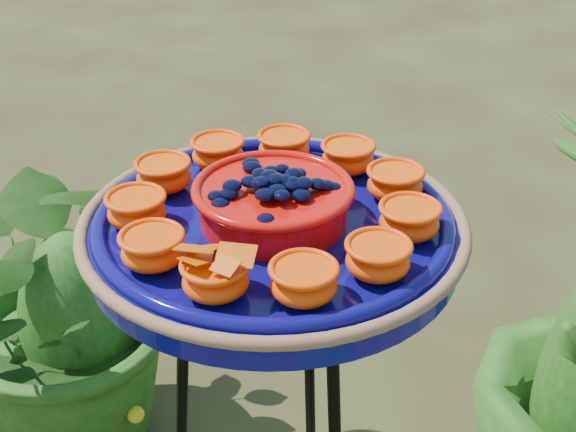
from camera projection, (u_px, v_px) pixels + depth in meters
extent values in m
torus|color=black|center=(274.00, 257.00, 1.08)|extent=(0.31, 0.31, 0.02)
cylinder|color=#0A075B|center=(274.00, 235.00, 1.06)|extent=(0.54, 0.54, 0.04)
torus|color=#926542|center=(273.00, 222.00, 1.05)|extent=(0.52, 0.52, 0.02)
torus|color=#0A075B|center=(273.00, 219.00, 1.05)|extent=(0.47, 0.47, 0.02)
cylinder|color=red|center=(273.00, 205.00, 1.04)|extent=(0.21, 0.21, 0.05)
torus|color=red|center=(273.00, 189.00, 1.03)|extent=(0.21, 0.21, 0.01)
ellipsoid|color=black|center=(273.00, 184.00, 1.02)|extent=(0.17, 0.17, 0.03)
ellipsoid|color=#FF5502|center=(409.00, 223.00, 1.01)|extent=(0.08, 0.08, 0.04)
cylinder|color=#E44604|center=(410.00, 210.00, 1.00)|extent=(0.07, 0.07, 0.01)
ellipsoid|color=#FF5502|center=(395.00, 186.00, 1.10)|extent=(0.08, 0.08, 0.04)
cylinder|color=#E44604|center=(396.00, 174.00, 1.09)|extent=(0.07, 0.07, 0.01)
ellipsoid|color=#FF5502|center=(348.00, 160.00, 1.16)|extent=(0.08, 0.08, 0.04)
cylinder|color=#E44604|center=(348.00, 148.00, 1.15)|extent=(0.07, 0.07, 0.01)
ellipsoid|color=#FF5502|center=(284.00, 149.00, 1.19)|extent=(0.08, 0.08, 0.04)
cylinder|color=#E44604|center=(284.00, 138.00, 1.18)|extent=(0.07, 0.07, 0.01)
ellipsoid|color=#FF5502|center=(218.00, 155.00, 1.18)|extent=(0.08, 0.08, 0.04)
cylinder|color=#E44604|center=(217.00, 144.00, 1.17)|extent=(0.07, 0.07, 0.01)
ellipsoid|color=#FF5502|center=(164.00, 178.00, 1.12)|extent=(0.08, 0.08, 0.04)
cylinder|color=#E44604|center=(163.00, 165.00, 1.11)|extent=(0.07, 0.07, 0.01)
ellipsoid|color=#FF5502|center=(137.00, 213.00, 1.03)|extent=(0.08, 0.08, 0.04)
cylinder|color=#E44604|center=(135.00, 200.00, 1.02)|extent=(0.07, 0.07, 0.01)
ellipsoid|color=#FF5502|center=(153.00, 252.00, 0.95)|extent=(0.08, 0.08, 0.04)
cylinder|color=#E44604|center=(152.00, 238.00, 0.94)|extent=(0.07, 0.07, 0.01)
ellipsoid|color=#FF5502|center=(216.00, 281.00, 0.90)|extent=(0.08, 0.08, 0.04)
cylinder|color=#E44604|center=(215.00, 267.00, 0.89)|extent=(0.07, 0.07, 0.01)
ellipsoid|color=#FF5502|center=(304.00, 285.00, 0.89)|extent=(0.08, 0.08, 0.04)
cylinder|color=#E44604|center=(304.00, 271.00, 0.88)|extent=(0.07, 0.07, 0.01)
ellipsoid|color=#FF5502|center=(378.00, 262.00, 0.94)|extent=(0.08, 0.08, 0.04)
cylinder|color=#E44604|center=(379.00, 248.00, 0.93)|extent=(0.07, 0.07, 0.01)
cylinder|color=black|center=(214.00, 259.00, 0.89)|extent=(0.01, 0.03, 0.00)
cube|color=#F75C04|center=(195.00, 249.00, 0.89)|extent=(0.05, 0.04, 0.01)
cube|color=#F75C04|center=(236.00, 255.00, 0.88)|extent=(0.05, 0.04, 0.01)
imported|color=#194412|center=(73.00, 293.00, 1.92)|extent=(1.01, 1.00, 0.85)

